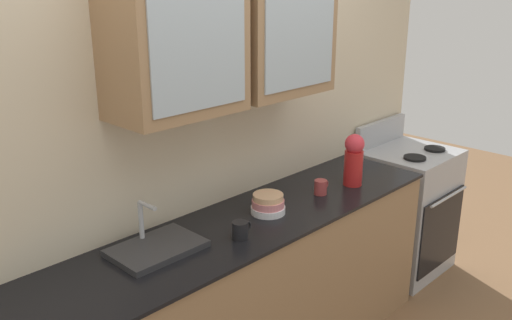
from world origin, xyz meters
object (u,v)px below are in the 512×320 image
object	(u,v)px
sink_faucet	(156,247)
bowl_stack	(268,204)
stove_range	(406,210)
cup_near_sink	(240,230)
cup_near_bowls	(321,187)
vase	(354,159)

from	to	relation	value
sink_faucet	bowl_stack	xyz separation A→B (m)	(0.68, -0.08, 0.03)
stove_range	sink_faucet	size ratio (longest dim) A/B	2.67
cup_near_sink	cup_near_bowls	bearing A→B (deg)	5.82
bowl_stack	vase	bearing A→B (deg)	-6.71
bowl_stack	stove_range	bearing A→B (deg)	0.07
sink_faucet	cup_near_sink	bearing A→B (deg)	-27.11
sink_faucet	bowl_stack	size ratio (longest dim) A/B	2.24
sink_faucet	bowl_stack	bearing A→B (deg)	-6.69
cup_near_sink	cup_near_bowls	xyz separation A→B (m)	(0.73, 0.07, -0.00)
vase	cup_near_bowls	xyz separation A→B (m)	(-0.25, 0.04, -0.12)
cup_near_sink	cup_near_bowls	world-z (taller)	cup_near_sink
cup_near_bowls	cup_near_sink	bearing A→B (deg)	-174.18
vase	sink_faucet	bearing A→B (deg)	173.30
bowl_stack	cup_near_sink	xyz separation A→B (m)	(-0.31, -0.11, -0.01)
cup_near_bowls	sink_faucet	bearing A→B (deg)	174.08
sink_faucet	cup_near_sink	xyz separation A→B (m)	(0.37, -0.19, 0.02)
bowl_stack	vase	xyz separation A→B (m)	(0.67, -0.08, 0.11)
bowl_stack	cup_near_bowls	bearing A→B (deg)	-4.65
sink_faucet	vase	distance (m)	1.36
stove_range	cup_near_bowls	bearing A→B (deg)	-178.16
sink_faucet	cup_near_bowls	size ratio (longest dim) A/B	3.85
vase	cup_near_bowls	bearing A→B (deg)	169.99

